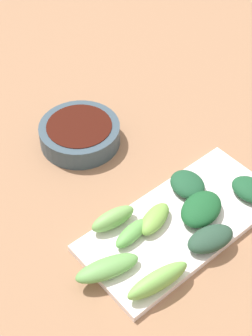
% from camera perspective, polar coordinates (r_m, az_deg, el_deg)
% --- Properties ---
extents(tabletop, '(2.10, 2.10, 0.02)m').
position_cam_1_polar(tabletop, '(0.82, -0.11, -1.42)').
color(tabletop, '#976E4F').
rests_on(tabletop, ground).
extents(sauce_bowl, '(0.14, 0.14, 0.04)m').
position_cam_1_polar(sauce_bowl, '(0.86, -5.35, 4.04)').
color(sauce_bowl, '#364A58').
rests_on(sauce_bowl, tabletop).
extents(serving_plate, '(0.14, 0.31, 0.01)m').
position_cam_1_polar(serving_plate, '(0.75, 6.18, -6.43)').
color(serving_plate, white).
rests_on(serving_plate, tabletop).
extents(broccoli_leafy_0, '(0.07, 0.06, 0.02)m').
position_cam_1_polar(broccoli_leafy_0, '(0.77, 7.09, -1.87)').
color(broccoli_leafy_0, '#1B4D2F').
rests_on(broccoli_leafy_0, serving_plate).
extents(broccoli_stalk_1, '(0.03, 0.07, 0.03)m').
position_cam_1_polar(broccoli_stalk_1, '(0.72, -1.51, -5.85)').
color(broccoli_stalk_1, '#73AE58').
rests_on(broccoli_stalk_1, serving_plate).
extents(broccoli_leafy_2, '(0.07, 0.08, 0.03)m').
position_cam_1_polar(broccoli_leafy_2, '(0.74, 8.66, -4.69)').
color(broccoli_leafy_2, '#185229').
rests_on(broccoli_leafy_2, serving_plate).
extents(broccoli_stalk_3, '(0.04, 0.10, 0.03)m').
position_cam_1_polar(broccoli_stalk_3, '(0.66, 3.69, -12.79)').
color(broccoli_stalk_3, '#76B752').
rests_on(broccoli_stalk_3, serving_plate).
extents(broccoli_stalk_4, '(0.03, 0.07, 0.02)m').
position_cam_1_polar(broccoli_stalk_4, '(0.71, 0.70, -7.50)').
color(broccoli_stalk_4, '#5DA44D').
rests_on(broccoli_stalk_4, serving_plate).
extents(broccoli_leafy_5, '(0.07, 0.06, 0.02)m').
position_cam_1_polar(broccoli_leafy_5, '(0.79, 14.17, -2.42)').
color(broccoli_leafy_5, '#1A4E2D').
rests_on(broccoli_leafy_5, serving_plate).
extents(broccoli_stalk_6, '(0.05, 0.07, 0.02)m').
position_cam_1_polar(broccoli_stalk_6, '(0.73, 3.32, -5.86)').
color(broccoli_stalk_6, '#77AE49').
rests_on(broccoli_stalk_6, serving_plate).
extents(broccoli_leafy_7, '(0.06, 0.08, 0.03)m').
position_cam_1_polar(broccoli_leafy_7, '(0.71, 9.69, -8.05)').
color(broccoli_leafy_7, '#264534').
rests_on(broccoli_leafy_7, serving_plate).
extents(broccoli_stalk_8, '(0.06, 0.10, 0.02)m').
position_cam_1_polar(broccoli_stalk_8, '(0.68, -2.17, -11.45)').
color(broccoli_stalk_8, '#629E50').
rests_on(broccoli_stalk_8, serving_plate).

